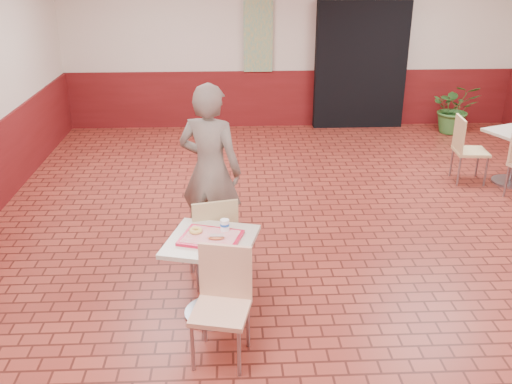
{
  "coord_description": "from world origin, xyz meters",
  "views": [
    {
      "loc": [
        -1.12,
        -5.11,
        2.95
      ],
      "look_at": [
        -0.89,
        -0.38,
        0.95
      ],
      "focal_mm": 40.0,
      "sensor_mm": 36.0,
      "label": 1
    }
  ],
  "objects_px": {
    "chair_main_back": "(214,237)",
    "customer": "(210,171)",
    "serving_tray": "(211,238)",
    "chair_main_front": "(223,298)",
    "chair_second_left": "(466,146)",
    "main_table": "(212,265)",
    "paper_cup": "(225,225)",
    "potted_plant": "(455,108)",
    "long_john_donut": "(216,237)",
    "ring_donut": "(196,230)"
  },
  "relations": [
    {
      "from": "customer",
      "to": "serving_tray",
      "type": "xyz_separation_m",
      "value": [
        0.03,
        -1.18,
        -0.15
      ]
    },
    {
      "from": "ring_donut",
      "to": "customer",
      "type": "bearing_deg",
      "value": 84.99
    },
    {
      "from": "customer",
      "to": "chair_second_left",
      "type": "height_order",
      "value": "customer"
    },
    {
      "from": "chair_main_back",
      "to": "chair_main_front",
      "type": "bearing_deg",
      "value": 82.08
    },
    {
      "from": "chair_main_back",
      "to": "chair_second_left",
      "type": "xyz_separation_m",
      "value": [
        3.38,
        2.51,
        0.0
      ]
    },
    {
      "from": "chair_main_back",
      "to": "customer",
      "type": "height_order",
      "value": "customer"
    },
    {
      "from": "chair_main_front",
      "to": "long_john_donut",
      "type": "distance_m",
      "value": 0.54
    },
    {
      "from": "customer",
      "to": "chair_main_back",
      "type": "bearing_deg",
      "value": 113.76
    },
    {
      "from": "customer",
      "to": "potted_plant",
      "type": "height_order",
      "value": "customer"
    },
    {
      "from": "main_table",
      "to": "ring_donut",
      "type": "xyz_separation_m",
      "value": [
        -0.13,
        0.07,
        0.29
      ]
    },
    {
      "from": "chair_second_left",
      "to": "potted_plant",
      "type": "height_order",
      "value": "chair_second_left"
    },
    {
      "from": "serving_tray",
      "to": "long_john_donut",
      "type": "relative_size",
      "value": 3.57
    },
    {
      "from": "serving_tray",
      "to": "paper_cup",
      "type": "distance_m",
      "value": 0.17
    },
    {
      "from": "potted_plant",
      "to": "long_john_donut",
      "type": "bearing_deg",
      "value": -127.17
    },
    {
      "from": "chair_main_front",
      "to": "chair_second_left",
      "type": "xyz_separation_m",
      "value": [
        3.29,
        3.53,
        0.0
      ]
    },
    {
      "from": "chair_main_front",
      "to": "potted_plant",
      "type": "distance_m",
      "value": 7.04
    },
    {
      "from": "main_table",
      "to": "potted_plant",
      "type": "height_order",
      "value": "potted_plant"
    },
    {
      "from": "paper_cup",
      "to": "chair_second_left",
      "type": "distance_m",
      "value": 4.39
    },
    {
      "from": "chair_main_back",
      "to": "potted_plant",
      "type": "distance_m",
      "value": 6.28
    },
    {
      "from": "customer",
      "to": "chair_second_left",
      "type": "xyz_separation_m",
      "value": [
        3.41,
        1.83,
        -0.4
      ]
    },
    {
      "from": "paper_cup",
      "to": "chair_second_left",
      "type": "bearing_deg",
      "value": 41.67
    },
    {
      "from": "chair_main_front",
      "to": "serving_tray",
      "type": "relative_size",
      "value": 1.87
    },
    {
      "from": "long_john_donut",
      "to": "main_table",
      "type": "bearing_deg",
      "value": 129.83
    },
    {
      "from": "chair_main_back",
      "to": "main_table",
      "type": "bearing_deg",
      "value": 76.55
    },
    {
      "from": "chair_main_front",
      "to": "long_john_donut",
      "type": "bearing_deg",
      "value": 108.56
    },
    {
      "from": "main_table",
      "to": "paper_cup",
      "type": "bearing_deg",
      "value": 41.84
    },
    {
      "from": "customer",
      "to": "long_john_donut",
      "type": "distance_m",
      "value": 1.25
    },
    {
      "from": "chair_main_front",
      "to": "customer",
      "type": "height_order",
      "value": "customer"
    },
    {
      "from": "main_table",
      "to": "chair_main_front",
      "type": "height_order",
      "value": "chair_main_front"
    },
    {
      "from": "chair_main_back",
      "to": "chair_second_left",
      "type": "distance_m",
      "value": 4.21
    },
    {
      "from": "ring_donut",
      "to": "main_table",
      "type": "bearing_deg",
      "value": -30.13
    },
    {
      "from": "long_john_donut",
      "to": "potted_plant",
      "type": "bearing_deg",
      "value": 52.83
    },
    {
      "from": "ring_donut",
      "to": "potted_plant",
      "type": "distance_m",
      "value": 6.71
    },
    {
      "from": "serving_tray",
      "to": "chair_main_front",
      "type": "bearing_deg",
      "value": -79.65
    },
    {
      "from": "customer",
      "to": "potted_plant",
      "type": "bearing_deg",
      "value": -114.4
    },
    {
      "from": "main_table",
      "to": "paper_cup",
      "type": "height_order",
      "value": "paper_cup"
    },
    {
      "from": "chair_main_back",
      "to": "potted_plant",
      "type": "relative_size",
      "value": 1.04
    },
    {
      "from": "long_john_donut",
      "to": "chair_second_left",
      "type": "height_order",
      "value": "chair_second_left"
    },
    {
      "from": "main_table",
      "to": "chair_second_left",
      "type": "xyz_separation_m",
      "value": [
        3.38,
        3.01,
        0.01
      ]
    },
    {
      "from": "serving_tray",
      "to": "long_john_donut",
      "type": "bearing_deg",
      "value": -50.17
    },
    {
      "from": "customer",
      "to": "ring_donut",
      "type": "relative_size",
      "value": 15.86
    },
    {
      "from": "chair_main_back",
      "to": "long_john_donut",
      "type": "height_order",
      "value": "chair_main_back"
    },
    {
      "from": "customer",
      "to": "paper_cup",
      "type": "height_order",
      "value": "customer"
    },
    {
      "from": "chair_main_front",
      "to": "potted_plant",
      "type": "xyz_separation_m",
      "value": [
        4.0,
        5.79,
        -0.07
      ]
    },
    {
      "from": "chair_main_front",
      "to": "long_john_donut",
      "type": "height_order",
      "value": "chair_main_front"
    },
    {
      "from": "main_table",
      "to": "customer",
      "type": "bearing_deg",
      "value": 91.5
    },
    {
      "from": "main_table",
      "to": "serving_tray",
      "type": "bearing_deg",
      "value": 0.0
    },
    {
      "from": "customer",
      "to": "long_john_donut",
      "type": "bearing_deg",
      "value": 114.45
    },
    {
      "from": "chair_main_front",
      "to": "potted_plant",
      "type": "bearing_deg",
      "value": 68.2
    },
    {
      "from": "long_john_donut",
      "to": "chair_main_front",
      "type": "bearing_deg",
      "value": -84.25
    }
  ]
}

